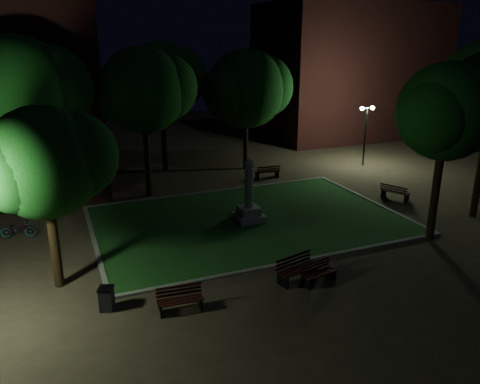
# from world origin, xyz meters

# --- Properties ---
(ground) EXTENTS (80.00, 80.00, 0.00)m
(ground) POSITION_xyz_m (0.00, 0.00, 0.00)
(ground) COLOR #443526
(lawn) EXTENTS (15.00, 10.00, 0.08)m
(lawn) POSITION_xyz_m (0.00, 2.00, 0.04)
(lawn) COLOR #20501C
(lawn) RESTS_ON ground
(lawn_kerb) EXTENTS (15.40, 10.40, 0.12)m
(lawn_kerb) POSITION_xyz_m (0.00, 2.00, 0.06)
(lawn_kerb) COLOR slate
(lawn_kerb) RESTS_ON ground
(monument) EXTENTS (1.40, 1.40, 3.20)m
(monument) POSITION_xyz_m (0.00, 2.00, 0.96)
(monument) COLOR #A49C96
(monument) RESTS_ON lawn
(building_far) EXTENTS (16.00, 10.00, 12.00)m
(building_far) POSITION_xyz_m (18.00, 20.00, 6.00)
(building_far) COLOR #57201E
(building_far) RESTS_ON ground
(tree_west) EXTENTS (4.90, 4.00, 6.78)m
(tree_west) POSITION_xyz_m (-9.12, -1.36, 4.77)
(tree_west) COLOR black
(tree_west) RESTS_ON ground
(tree_north_wl) EXTENTS (5.93, 4.84, 8.58)m
(tree_north_wl) POSITION_xyz_m (-3.70, 8.08, 6.15)
(tree_north_wl) COLOR black
(tree_north_wl) RESTS_ON ground
(tree_north_er) EXTENTS (6.62, 5.40, 8.33)m
(tree_north_er) POSITION_xyz_m (3.96, 11.48, 5.63)
(tree_north_er) COLOR black
(tree_north_er) RESTS_ON ground
(tree_se) EXTENTS (5.18, 4.23, 8.04)m
(tree_se) POSITION_xyz_m (6.96, -3.31, 5.91)
(tree_se) COLOR black
(tree_se) RESTS_ON ground
(tree_nw) EXTENTS (6.75, 5.51, 9.13)m
(tree_nw) POSITION_xyz_m (-9.97, 6.52, 6.38)
(tree_nw) COLOR black
(tree_nw) RESTS_ON ground
(tree_far_north) EXTENTS (6.15, 5.02, 8.80)m
(tree_far_north) POSITION_xyz_m (-1.48, 13.27, 6.29)
(tree_far_north) COLOR black
(tree_far_north) RESTS_ON ground
(lamppost_nw) EXTENTS (1.18, 0.28, 4.39)m
(lamppost_nw) POSITION_xyz_m (-11.10, 10.52, 3.08)
(lamppost_nw) COLOR black
(lamppost_nw) RESTS_ON ground
(lamppost_ne) EXTENTS (1.18, 0.28, 4.33)m
(lamppost_ne) POSITION_xyz_m (12.25, 9.10, 3.04)
(lamppost_ne) COLOR black
(lamppost_ne) RESTS_ON ground
(bench_near_left) EXTENTS (1.85, 1.02, 0.96)m
(bench_near_left) POSITION_xyz_m (-0.73, -4.35, 0.45)
(bench_near_left) COLOR black
(bench_near_left) RESTS_ON ground
(bench_near_right) EXTENTS (1.55, 0.80, 0.81)m
(bench_near_right) POSITION_xyz_m (-0.07, -4.81, 0.38)
(bench_near_right) COLOR black
(bench_near_right) RESTS_ON ground
(bench_west_near) EXTENTS (1.61, 0.68, 0.86)m
(bench_west_near) POSITION_xyz_m (-5.45, -4.74, 0.41)
(bench_west_near) COLOR black
(bench_west_near) RESTS_ON ground
(bench_right_side) EXTENTS (1.18, 1.72, 0.90)m
(bench_right_side) POSITION_xyz_m (9.17, 1.93, 0.42)
(bench_right_side) COLOR black
(bench_right_side) RESTS_ON ground
(bench_far_side) EXTENTS (1.66, 0.64, 0.90)m
(bench_far_side) POSITION_xyz_m (4.23, 8.64, 0.42)
(bench_far_side) COLOR black
(bench_far_side) RESTS_ON ground
(trash_bin) EXTENTS (0.64, 0.64, 0.85)m
(trash_bin) POSITION_xyz_m (-7.76, -3.74, 0.43)
(trash_bin) COLOR black
(trash_bin) RESTS_ON ground
(bicycle) EXTENTS (1.71, 0.98, 0.85)m
(bicycle) POSITION_xyz_m (-10.81, 4.16, 0.43)
(bicycle) COLOR black
(bicycle) RESTS_ON ground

